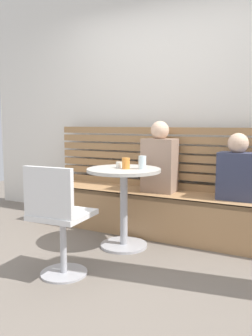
# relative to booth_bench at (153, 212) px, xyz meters

# --- Properties ---
(ground) EXTENTS (8.00, 8.00, 0.00)m
(ground) POSITION_rel_booth_bench_xyz_m (0.00, -1.20, -0.22)
(ground) COLOR #70665B
(back_wall) EXTENTS (5.20, 0.10, 2.90)m
(back_wall) POSITION_rel_booth_bench_xyz_m (0.00, 0.44, 1.23)
(back_wall) COLOR silver
(back_wall) RESTS_ON ground
(booth_bench) EXTENTS (2.70, 0.52, 0.44)m
(booth_bench) POSITION_rel_booth_bench_xyz_m (0.00, 0.00, 0.00)
(booth_bench) COLOR #A87C51
(booth_bench) RESTS_ON ground
(booth_backrest) EXTENTS (2.65, 0.04, 0.67)m
(booth_backrest) POSITION_rel_booth_bench_xyz_m (0.00, 0.24, 0.56)
(booth_backrest) COLOR #9A7249
(booth_backrest) RESTS_ON booth_bench
(cafe_table) EXTENTS (0.68, 0.68, 0.74)m
(cafe_table) POSITION_rel_booth_bench_xyz_m (-0.07, -0.51, 0.30)
(cafe_table) COLOR #ADADB2
(cafe_table) RESTS_ON ground
(white_chair) EXTENTS (0.43, 0.43, 0.85)m
(white_chair) POSITION_rel_booth_bench_xyz_m (-0.19, -1.33, 0.24)
(white_chair) COLOR #ADADB2
(white_chair) RESTS_ON ground
(person_adult) EXTENTS (0.34, 0.22, 0.73)m
(person_adult) POSITION_rel_booth_bench_xyz_m (0.05, 0.04, 0.55)
(person_adult) COLOR #9E7F6B
(person_adult) RESTS_ON booth_bench
(person_child_left) EXTENTS (0.34, 0.22, 0.62)m
(person_child_left) POSITION_rel_booth_bench_xyz_m (0.84, 0.03, 0.49)
(person_child_left) COLOR #333851
(person_child_left) RESTS_ON booth_bench
(cup_espresso_small) EXTENTS (0.06, 0.06, 0.05)m
(cup_espresso_small) POSITION_rel_booth_bench_xyz_m (-0.14, -0.48, 0.55)
(cup_espresso_small) COLOR silver
(cup_espresso_small) RESTS_ON cafe_table
(cup_tumbler_orange) EXTENTS (0.07, 0.07, 0.10)m
(cup_tumbler_orange) POSITION_rel_booth_bench_xyz_m (-0.05, -0.52, 0.57)
(cup_tumbler_orange) COLOR orange
(cup_tumbler_orange) RESTS_ON cafe_table
(cup_glass_tall) EXTENTS (0.07, 0.07, 0.12)m
(cup_glass_tall) POSITION_rel_booth_bench_xyz_m (0.09, -0.46, 0.58)
(cup_glass_tall) COLOR silver
(cup_glass_tall) RESTS_ON cafe_table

